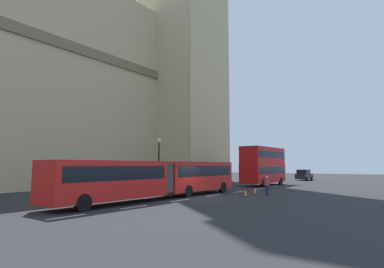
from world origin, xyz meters
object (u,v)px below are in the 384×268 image
(articulated_bus, at_px, (159,176))
(traffic_cone_middle, at_px, (255,191))
(traffic_cone_west, at_px, (245,193))
(double_decker_bus, at_px, (264,164))
(sedan_lead, at_px, (304,175))
(street_lamp, at_px, (159,161))
(pedestrian_near_cones, at_px, (267,185))

(articulated_bus, bearing_deg, traffic_cone_middle, -27.22)
(traffic_cone_west, height_order, traffic_cone_middle, same)
(double_decker_bus, relative_size, traffic_cone_west, 15.54)
(traffic_cone_west, bearing_deg, sedan_lead, 8.01)
(articulated_bus, bearing_deg, street_lamp, 42.96)
(street_lamp, bearing_deg, traffic_cone_middle, -68.71)
(double_decker_bus, relative_size, traffic_cone_middle, 15.54)
(articulated_bus, distance_m, traffic_cone_middle, 9.39)
(street_lamp, xyz_separation_m, pedestrian_near_cones, (2.43, -10.34, -2.14))
(traffic_cone_middle, distance_m, pedestrian_near_cones, 1.97)
(street_lamp, bearing_deg, traffic_cone_west, -83.55)
(sedan_lead, relative_size, traffic_cone_middle, 7.59)
(traffic_cone_west, bearing_deg, articulated_bus, 142.57)
(traffic_cone_middle, xyz_separation_m, pedestrian_near_cones, (-0.98, -1.59, 0.63))
(traffic_cone_middle, bearing_deg, double_decker_bus, 19.81)
(articulated_bus, distance_m, sedan_lead, 36.70)
(street_lamp, height_order, pedestrian_near_cones, street_lamp)
(articulated_bus, relative_size, traffic_cone_west, 32.10)
(double_decker_bus, bearing_deg, traffic_cone_middle, -160.19)
(traffic_cone_west, xyz_separation_m, traffic_cone_middle, (2.39, 0.24, 0.00))
(traffic_cone_west, distance_m, pedestrian_near_cones, 2.05)
(articulated_bus, xyz_separation_m, double_decker_bus, (20.03, 0.00, 0.96))
(double_decker_bus, bearing_deg, traffic_cone_west, -162.45)
(pedestrian_near_cones, bearing_deg, double_decker_bus, 24.57)
(sedan_lead, distance_m, street_lamp, 32.26)
(traffic_cone_middle, height_order, street_lamp, street_lamp)
(articulated_bus, height_order, traffic_cone_middle, articulated_bus)
(articulated_bus, height_order, double_decker_bus, double_decker_bus)
(double_decker_bus, xyz_separation_m, sedan_lead, (16.67, -0.14, -1.79))
(street_lamp, distance_m, pedestrian_near_cones, 10.83)
(sedan_lead, bearing_deg, street_lamp, 171.70)
(traffic_cone_middle, bearing_deg, pedestrian_near_cones, -121.59)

